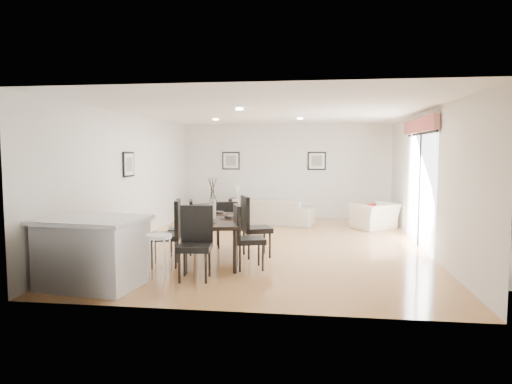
# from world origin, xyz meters

# --- Properties ---
(ground) EXTENTS (8.00, 8.00, 0.00)m
(ground) POSITION_xyz_m (0.00, 0.00, 0.00)
(ground) COLOR #BC7F4D
(ground) RESTS_ON ground
(wall_back) EXTENTS (6.00, 0.04, 2.70)m
(wall_back) POSITION_xyz_m (0.00, 4.00, 1.35)
(wall_back) COLOR silver
(wall_back) RESTS_ON ground
(wall_front) EXTENTS (6.00, 0.04, 2.70)m
(wall_front) POSITION_xyz_m (0.00, -4.00, 1.35)
(wall_front) COLOR silver
(wall_front) RESTS_ON ground
(wall_left) EXTENTS (0.04, 8.00, 2.70)m
(wall_left) POSITION_xyz_m (-3.00, 0.00, 1.35)
(wall_left) COLOR silver
(wall_left) RESTS_ON ground
(wall_right) EXTENTS (0.04, 8.00, 2.70)m
(wall_right) POSITION_xyz_m (3.00, 0.00, 1.35)
(wall_right) COLOR silver
(wall_right) RESTS_ON ground
(ceiling) EXTENTS (6.00, 8.00, 0.02)m
(ceiling) POSITION_xyz_m (0.00, 0.00, 2.70)
(ceiling) COLOR white
(ceiling) RESTS_ON wall_back
(sofa) EXTENTS (2.45, 1.29, 0.68)m
(sofa) POSITION_xyz_m (-0.33, 2.73, 0.34)
(sofa) COLOR #A09682
(sofa) RESTS_ON ground
(armchair) EXTENTS (1.31, 1.28, 0.64)m
(armchair) POSITION_xyz_m (2.34, 2.27, 0.32)
(armchair) COLOR beige
(armchair) RESTS_ON ground
(dining_table) EXTENTS (1.20, 1.92, 0.75)m
(dining_table) POSITION_xyz_m (-0.89, -1.53, 0.67)
(dining_table) COLOR black
(dining_table) RESTS_ON ground
(dining_chair_wnear) EXTENTS (0.59, 0.59, 1.11)m
(dining_chair_wnear) POSITION_xyz_m (-1.51, -1.96, 0.62)
(dining_chair_wnear) COLOR black
(dining_chair_wnear) RESTS_ON ground
(dining_chair_wfar) EXTENTS (0.56, 0.56, 1.01)m
(dining_chair_wfar) POSITION_xyz_m (-1.52, -1.06, 0.56)
(dining_chair_wfar) COLOR black
(dining_chair_wfar) RESTS_ON ground
(dining_chair_enear) EXTENTS (0.59, 0.59, 1.05)m
(dining_chair_enear) POSITION_xyz_m (-0.26, -2.01, 0.59)
(dining_chair_enear) COLOR black
(dining_chair_enear) RESTS_ON ground
(dining_chair_efar) EXTENTS (0.65, 0.65, 1.11)m
(dining_chair_efar) POSITION_xyz_m (-0.26, -1.12, 0.62)
(dining_chair_efar) COLOR black
(dining_chair_efar) RESTS_ON ground
(dining_chair_head) EXTENTS (0.54, 0.54, 1.09)m
(dining_chair_head) POSITION_xyz_m (-0.90, -2.63, 0.61)
(dining_chair_head) COLOR black
(dining_chair_head) RESTS_ON ground
(dining_chair_foot) EXTENTS (0.52, 0.52, 0.93)m
(dining_chair_foot) POSITION_xyz_m (-0.87, -0.42, 0.52)
(dining_chair_foot) COLOR black
(dining_chair_foot) RESTS_ON ground
(vase) EXTENTS (0.94, 1.44, 0.73)m
(vase) POSITION_xyz_m (-0.89, -1.53, 1.04)
(vase) COLOR white
(vase) RESTS_ON dining_table
(coffee_table) EXTENTS (1.21, 0.93, 0.43)m
(coffee_table) POSITION_xyz_m (-2.07, 3.29, 0.21)
(coffee_table) COLOR black
(coffee_table) RESTS_ON ground
(side_table) EXTENTS (0.44, 0.44, 0.56)m
(side_table) POSITION_xyz_m (-1.37, 3.69, 0.28)
(side_table) COLOR black
(side_table) RESTS_ON ground
(table_lamp) EXTENTS (0.19, 0.19, 0.37)m
(table_lamp) POSITION_xyz_m (-1.37, 3.69, 0.80)
(table_lamp) COLOR white
(table_lamp) RESTS_ON side_table
(cushion) EXTENTS (0.23, 0.26, 0.27)m
(cushion) POSITION_xyz_m (2.25, 2.18, 0.50)
(cushion) COLOR maroon
(cushion) RESTS_ON armchair
(kitchen_island) EXTENTS (1.52, 1.23, 0.98)m
(kitchen_island) POSITION_xyz_m (-2.23, -3.23, 0.50)
(kitchen_island) COLOR silver
(kitchen_island) RESTS_ON ground
(bar_stool) EXTENTS (0.35, 0.35, 0.77)m
(bar_stool) POSITION_xyz_m (-1.26, -3.23, 0.66)
(bar_stool) COLOR white
(bar_stool) RESTS_ON ground
(framed_print_back_left) EXTENTS (0.52, 0.04, 0.52)m
(framed_print_back_left) POSITION_xyz_m (-1.60, 3.97, 1.65)
(framed_print_back_left) COLOR black
(framed_print_back_left) RESTS_ON wall_back
(framed_print_back_right) EXTENTS (0.52, 0.04, 0.52)m
(framed_print_back_right) POSITION_xyz_m (0.90, 3.97, 1.65)
(framed_print_back_right) COLOR black
(framed_print_back_right) RESTS_ON wall_back
(framed_print_left_wall) EXTENTS (0.04, 0.52, 0.52)m
(framed_print_left_wall) POSITION_xyz_m (-2.97, -0.20, 1.65)
(framed_print_left_wall) COLOR black
(framed_print_left_wall) RESTS_ON wall_left
(sliding_door) EXTENTS (0.12, 2.70, 2.57)m
(sliding_door) POSITION_xyz_m (2.96, 0.30, 1.66)
(sliding_door) COLOR white
(sliding_door) RESTS_ON wall_right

